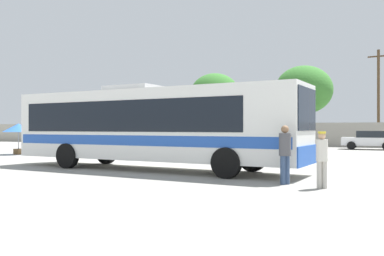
{
  "coord_description": "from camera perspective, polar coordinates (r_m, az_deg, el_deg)",
  "views": [
    {
      "loc": [
        6.82,
        -15.06,
        1.69
      ],
      "look_at": [
        -0.75,
        2.92,
        1.68
      ],
      "focal_mm": 39.01,
      "sensor_mm": 36.0,
      "label": 1
    }
  ],
  "objects": [
    {
      "name": "coach_bus_white_blue",
      "position": [
        17.02,
        -5.93,
        0.51
      ],
      "size": [
        12.71,
        3.88,
        3.43
      ],
      "color": "white",
      "rests_on": "ground_plane"
    },
    {
      "name": "passenger_waiting_on_apron",
      "position": [
        12.18,
        17.33,
        -3.67
      ],
      "size": [
        0.4,
        0.4,
        1.59
      ],
      "color": "#B7B2A8",
      "rests_on": "ground_plane"
    },
    {
      "name": "perimeter_wall",
      "position": [
        39.82,
        12.99,
        -0.86
      ],
      "size": [
        80.0,
        0.3,
        2.16
      ],
      "primitive_type": "cube",
      "color": "#9E998C",
      "rests_on": "ground_plane"
    },
    {
      "name": "roadside_tree_left",
      "position": [
        51.67,
        -6.82,
        2.81
      ],
      "size": [
        4.87,
        4.87,
        6.29
      ],
      "color": "brown",
      "rests_on": "ground_plane"
    },
    {
      "name": "utility_pole_near",
      "position": [
        41.08,
        24.13,
        4.0
      ],
      "size": [
        1.8,
        0.36,
        8.73
      ],
      "color": "#4C3823",
      "rests_on": "ground_plane"
    },
    {
      "name": "attendant_by_bus_door",
      "position": [
        12.76,
        12.59,
        -3.09
      ],
      "size": [
        0.5,
        0.5,
        1.77
      ],
      "color": "#33476B",
      "rests_on": "ground_plane"
    },
    {
      "name": "roadside_tree_midright",
      "position": [
        43.47,
        15.02,
        5.04
      ],
      "size": [
        5.71,
        5.71,
        7.94
      ],
      "color": "brown",
      "rests_on": "ground_plane"
    },
    {
      "name": "parked_car_leftmost_maroon",
      "position": [
        40.5,
        -5.09,
        -1.24
      ],
      "size": [
        4.54,
        2.2,
        1.53
      ],
      "color": "maroon",
      "rests_on": "ground_plane"
    },
    {
      "name": "vendor_umbrella_near_gate_blue",
      "position": [
        28.76,
        -22.64,
        -0.07
      ],
      "size": [
        1.93,
        1.93,
        1.97
      ],
      "color": "gray",
      "rests_on": "ground_plane"
    },
    {
      "name": "parked_car_rightmost_white",
      "position": [
        35.4,
        23.13,
        -1.47
      ],
      "size": [
        4.06,
        2.07,
        1.46
      ],
      "color": "silver",
      "rests_on": "ground_plane"
    },
    {
      "name": "parked_car_second_red",
      "position": [
        37.35,
        3.05,
        -1.41
      ],
      "size": [
        4.6,
        2.24,
        1.43
      ],
      "color": "red",
      "rests_on": "ground_plane"
    },
    {
      "name": "ground_plane",
      "position": [
        26.02,
        7.62,
        -3.71
      ],
      "size": [
        300.0,
        300.0,
        0.0
      ],
      "primitive_type": "plane",
      "color": "gray"
    },
    {
      "name": "roadside_tree_midleft",
      "position": [
        46.71,
        3.14,
        4.59
      ],
      "size": [
        5.52,
        5.52,
        7.78
      ],
      "color": "brown",
      "rests_on": "ground_plane"
    },
    {
      "name": "parked_car_third_black",
      "position": [
        36.5,
        11.49,
        -1.43
      ],
      "size": [
        4.24,
        2.01,
        1.45
      ],
      "color": "black",
      "rests_on": "ground_plane"
    }
  ]
}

